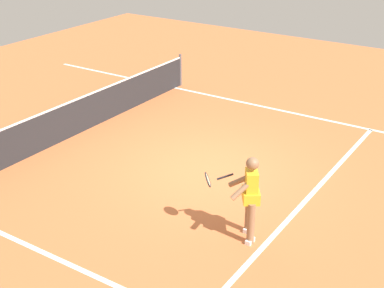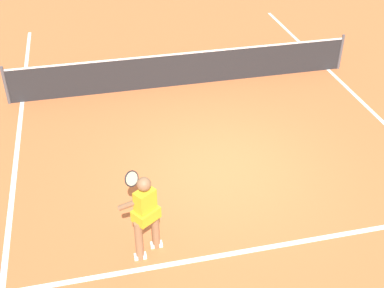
% 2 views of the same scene
% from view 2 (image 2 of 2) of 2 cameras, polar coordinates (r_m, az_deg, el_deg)
% --- Properties ---
extents(ground_plane, '(24.70, 24.70, 0.00)m').
position_cam_2_polar(ground_plane, '(10.18, 3.55, -2.71)').
color(ground_plane, '#C66638').
extents(service_line_marking, '(8.29, 0.10, 0.01)m').
position_cam_2_polar(service_line_marking, '(8.54, 7.91, -11.80)').
color(service_line_marking, white).
rests_on(service_line_marking, ground).
extents(sideline_left_marking, '(0.10, 17.00, 0.01)m').
position_cam_2_polar(sideline_left_marking, '(10.03, -19.97, -5.72)').
color(sideline_left_marking, white).
rests_on(sideline_left_marking, ground).
extents(court_net, '(8.97, 0.08, 1.00)m').
position_cam_2_polar(court_net, '(13.07, -0.94, 8.62)').
color(court_net, '#4C4C51').
rests_on(court_net, ground).
extents(tennis_player, '(0.69, 1.14, 1.55)m').
position_cam_2_polar(tennis_player, '(7.88, -5.40, -7.84)').
color(tennis_player, '#8C6647').
rests_on(tennis_player, ground).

